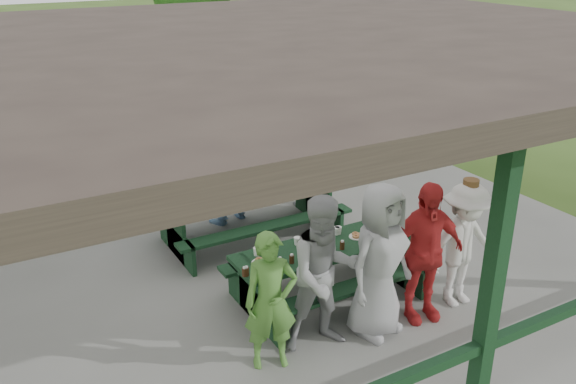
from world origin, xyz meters
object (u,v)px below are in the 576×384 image
contestant_green (271,302)px  contestant_red (424,252)px  picnic_table_near (327,265)px  contestant_white_fedora (463,245)px  spectator_lblue (227,172)px  spectator_blue (121,169)px  spectator_grey (307,157)px  contestant_grey_left (325,274)px  picnic_table_far (251,210)px  pickup_truck (163,84)px  contestant_grey_mid (379,261)px

contestant_green → contestant_red: contestant_red is taller
picnic_table_near → contestant_white_fedora: 1.72m
contestant_red → spectator_lblue: (-0.87, 3.74, -0.04)m
spectator_blue → spectator_grey: spectator_blue is taller
contestant_white_fedora → spectator_lblue: size_ratio=1.00×
contestant_green → contestant_grey_left: size_ratio=0.86×
spectator_blue → contestant_green: bearing=96.3°
picnic_table_far → contestant_grey_left: 2.91m
picnic_table_near → pickup_truck: pickup_truck is taller
spectator_grey → pickup_truck: (0.04, 7.73, -0.21)m
contestant_green → spectator_blue: size_ratio=0.84×
contestant_red → contestant_white_fedora: contestant_red is taller
contestant_red → contestant_white_fedora: 0.65m
contestant_grey_left → contestant_green: bearing=-167.6°
contestant_white_fedora → spectator_grey: size_ratio=0.97×
spectator_blue → spectator_grey: bearing=166.2°
contestant_green → contestant_red: bearing=15.1°
contestant_red → pickup_truck: bearing=97.8°
picnic_table_near → pickup_truck: size_ratio=0.45×
spectator_grey → picnic_table_far: bearing=28.1°
spectator_lblue → spectator_grey: (1.47, -0.06, 0.03)m
picnic_table_near → pickup_truck: bearing=82.4°
contestant_white_fedora → spectator_blue: 5.42m
spectator_grey → pickup_truck: size_ratio=0.32×
contestant_grey_mid → contestant_white_fedora: size_ratio=1.11×
picnic_table_near → contestant_green: (-1.26, -0.85, 0.32)m
contestant_red → contestant_white_fedora: (0.65, -0.00, -0.07)m
contestant_green → contestant_red: 2.01m
picnic_table_near → contestant_grey_left: size_ratio=1.34×
picnic_table_near → contestant_grey_mid: size_ratio=1.31×
contestant_grey_left → contestant_grey_mid: size_ratio=0.98×
contestant_red → spectator_blue: spectator_blue is taller
contestant_white_fedora → picnic_table_near: bearing=146.9°
picnic_table_near → contestant_red: 1.27m
picnic_table_far → contestant_red: (0.84, -2.94, 0.41)m
pickup_truck → contestant_grey_mid: bearing=-159.5°
contestant_green → contestant_grey_mid: contestant_grey_mid is taller
picnic_table_far → spectator_blue: 2.24m
spectator_lblue → spectator_grey: size_ratio=0.97×
contestant_green → spectator_grey: spectator_grey is taller
contestant_white_fedora → contestant_green: bearing=179.0°
picnic_table_near → spectator_grey: (1.35, 2.74, 0.40)m
picnic_table_far → contestant_green: (-1.17, -2.85, 0.31)m
picnic_table_far → spectator_lblue: (-0.04, 0.80, 0.36)m
contestant_green → spectator_lblue: bearing=90.5°
contestant_red → spectator_lblue: bearing=114.2°
contestant_grey_left → contestant_grey_mid: bearing=4.6°
contestant_green → spectator_grey: (2.60, 3.59, 0.08)m
picnic_table_far → contestant_green: size_ratio=1.78×
contestant_red → contestant_white_fedora: bearing=11.1°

